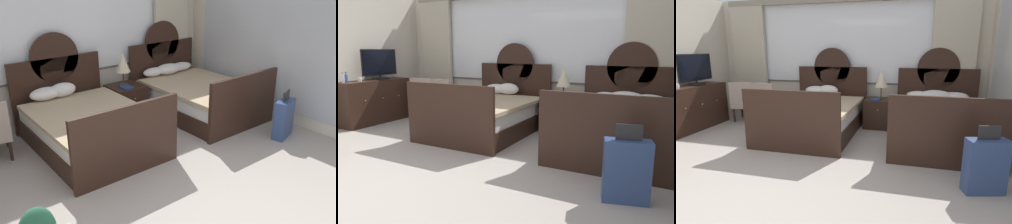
{
  "view_description": "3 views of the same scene",
  "coord_description": "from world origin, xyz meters",
  "views": [
    {
      "loc": [
        -2.43,
        -2.03,
        2.55
      ],
      "look_at": [
        0.65,
        1.82,
        0.61
      ],
      "focal_mm": 38.67,
      "sensor_mm": 36.0,
      "label": 1
    },
    {
      "loc": [
        2.75,
        -2.13,
        1.48
      ],
      "look_at": [
        0.71,
        1.63,
        0.64
      ],
      "focal_mm": 33.96,
      "sensor_mm": 36.0,
      "label": 2
    },
    {
      "loc": [
        1.56,
        -2.06,
        1.58
      ],
      "look_at": [
        0.56,
        1.8,
        0.65
      ],
      "focal_mm": 28.64,
      "sensor_mm": 36.0,
      "label": 3
    }
  ],
  "objects": [
    {
      "name": "wall_back_window",
      "position": [
        0.0,
        3.88,
        1.44
      ],
      "size": [
        5.99,
        0.22,
        2.7
      ],
      "color": "beige",
      "rests_on": "ground_plane"
    },
    {
      "name": "armchair_by_window_left",
      "position": [
        -1.53,
        3.15,
        0.47
      ],
      "size": [
        0.67,
        0.67,
        0.89
      ],
      "color": "#B29E8E",
      "rests_on": "ground_plane"
    },
    {
      "name": "ground_plane",
      "position": [
        0.0,
        0.0,
        0.0
      ],
      "size": [
        24.0,
        24.0,
        0.0
      ],
      "primitive_type": "plane",
      "color": "#9E9389"
    },
    {
      "name": "dresser_minibar",
      "position": [
        -2.74,
        2.28,
        0.44
      ],
      "size": [
        0.53,
        1.51,
        0.88
      ],
      "color": "black",
      "rests_on": "ground_plane"
    },
    {
      "name": "suitcase_on_floor",
      "position": [
        2.39,
        1.01,
        0.32
      ],
      "size": [
        0.47,
        0.3,
        0.79
      ],
      "color": "navy",
      "rests_on": "ground_plane"
    },
    {
      "name": "tv_flatscreen",
      "position": [
        -2.71,
        2.46,
        1.19
      ],
      "size": [
        0.2,
        0.85,
        0.62
      ],
      "color": "black",
      "rests_on": "dresser_minibar"
    },
    {
      "name": "nightstand_between_beds",
      "position": [
        0.91,
        3.39,
        0.29
      ],
      "size": [
        0.6,
        0.62,
        0.58
      ],
      "color": "black",
      "rests_on": "ground_plane"
    },
    {
      "name": "bed_near_mirror",
      "position": [
        2.03,
        2.71,
        0.35
      ],
      "size": [
        1.58,
        2.25,
        1.62
      ],
      "color": "black",
      "rests_on": "ground_plane"
    },
    {
      "name": "table_lamp_on_nightstand",
      "position": [
        0.92,
        3.47,
        0.99
      ],
      "size": [
        0.27,
        0.27,
        0.58
      ],
      "color": "brown",
      "rests_on": "nightstand_between_beds"
    },
    {
      "name": "bed_near_window",
      "position": [
        -0.23,
        2.7,
        0.35
      ],
      "size": [
        1.58,
        2.25,
        1.62
      ],
      "color": "black",
      "rests_on": "ground_plane"
    },
    {
      "name": "cup_on_dresser",
      "position": [
        -2.66,
        1.92,
        0.92
      ],
      "size": [
        0.11,
        0.08,
        0.08
      ],
      "color": "white",
      "rests_on": "dresser_minibar"
    },
    {
      "name": "book_on_nightstand",
      "position": [
        0.84,
        3.27,
        0.6
      ],
      "size": [
        0.18,
        0.26,
        0.03
      ],
      "color": "navy",
      "rests_on": "nightstand_between_beds"
    },
    {
      "name": "armchair_by_window_centre",
      "position": [
        -2.08,
        3.16,
        0.47
      ],
      "size": [
        0.72,
        0.72,
        0.89
      ],
      "color": "#B29E8E",
      "rests_on": "ground_plane"
    }
  ]
}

